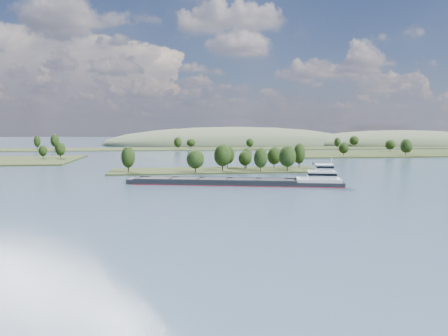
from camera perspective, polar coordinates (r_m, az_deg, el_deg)
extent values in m
plane|color=#3B5667|center=(150.29, 1.61, -2.61)|extent=(1800.00, 1800.00, 0.00)
cube|color=#232E14|center=(209.32, -1.04, -0.38)|extent=(100.00, 30.00, 1.20)
cylinder|color=black|center=(200.11, 4.79, 0.04)|extent=(0.50, 0.50, 3.64)
ellipsoid|color=black|center=(199.74, 4.81, 1.36)|extent=(6.51, 6.51, 9.36)
cylinder|color=black|center=(219.89, 0.46, 0.53)|extent=(0.50, 0.50, 3.68)
ellipsoid|color=black|center=(219.55, 0.46, 1.75)|extent=(7.26, 7.26, 9.46)
cylinder|color=black|center=(203.88, -0.19, 0.22)|extent=(0.50, 0.50, 4.15)
ellipsoid|color=black|center=(203.49, -0.19, 1.70)|extent=(8.11, 8.11, 10.67)
cylinder|color=black|center=(214.98, 2.76, 0.31)|extent=(0.50, 0.50, 2.92)
ellipsoid|color=black|center=(214.70, 2.77, 1.30)|extent=(6.61, 6.61, 7.50)
cylinder|color=black|center=(197.12, -3.76, -0.07)|extent=(0.50, 0.50, 3.38)
ellipsoid|color=black|center=(196.77, -3.76, 1.17)|extent=(8.04, 8.04, 8.70)
cylinder|color=black|center=(203.06, -12.39, 0.04)|extent=(0.50, 0.50, 3.84)
ellipsoid|color=black|center=(202.68, -12.42, 1.41)|extent=(6.25, 6.25, 9.88)
cylinder|color=black|center=(216.35, 2.94, 0.39)|extent=(0.50, 0.50, 3.29)
ellipsoid|color=black|center=(216.03, 2.95, 1.50)|extent=(5.51, 5.51, 8.46)
cylinder|color=black|center=(222.04, 9.78, 0.55)|extent=(0.50, 0.50, 4.06)
ellipsoid|color=black|center=(221.68, 9.80, 1.88)|extent=(6.08, 6.08, 10.43)
cylinder|color=black|center=(204.69, 8.25, 0.15)|extent=(0.50, 0.50, 3.90)
ellipsoid|color=black|center=(204.31, 8.27, 1.54)|extent=(8.11, 8.11, 10.04)
cylinder|color=black|center=(219.89, 6.56, 0.46)|extent=(0.50, 0.50, 3.45)
ellipsoid|color=black|center=(219.57, 6.58, 1.60)|extent=(7.06, 7.06, 8.86)
cylinder|color=black|center=(303.39, -20.57, 1.51)|extent=(0.50, 0.50, 3.45)
ellipsoid|color=black|center=(303.16, -20.60, 2.34)|extent=(6.56, 6.56, 8.87)
cylinder|color=black|center=(307.49, -22.55, 1.44)|extent=(0.50, 0.50, 2.84)
ellipsoid|color=black|center=(307.30, -22.58, 2.11)|extent=(5.34, 5.34, 7.30)
cylinder|color=black|center=(323.64, 15.33, 1.85)|extent=(0.50, 0.50, 3.15)
ellipsoid|color=black|center=(323.43, 15.35, 2.56)|extent=(7.34, 7.34, 8.10)
cylinder|color=black|center=(340.03, 22.64, 1.86)|extent=(0.50, 0.50, 3.96)
ellipsoid|color=black|center=(339.81, 22.67, 2.70)|extent=(7.99, 7.99, 10.18)
cylinder|color=black|center=(355.17, 22.90, 1.90)|extent=(0.50, 0.50, 3.00)
ellipsoid|color=black|center=(354.99, 22.93, 2.51)|extent=(6.03, 6.03, 7.71)
cylinder|color=black|center=(391.91, 20.86, 2.26)|extent=(0.50, 0.50, 3.26)
ellipsoid|color=black|center=(391.74, 20.88, 2.87)|extent=(8.39, 8.39, 8.39)
cube|color=#232E14|center=(428.08, -4.46, 2.49)|extent=(900.00, 60.00, 1.20)
cylinder|color=black|center=(441.99, -23.19, 2.53)|extent=(0.50, 0.50, 4.30)
ellipsoid|color=black|center=(441.81, -23.21, 3.23)|extent=(5.95, 5.95, 11.05)
cylinder|color=black|center=(441.65, 14.58, 2.73)|extent=(0.50, 0.50, 3.50)
ellipsoid|color=black|center=(441.49, 14.59, 3.30)|extent=(6.11, 6.11, 9.00)
cylinder|color=black|center=(433.48, -4.33, 2.81)|extent=(0.50, 0.50, 3.05)
ellipsoid|color=black|center=(433.34, -4.33, 3.32)|extent=(8.82, 8.82, 7.84)
cylinder|color=black|center=(483.60, 16.60, 2.90)|extent=(0.50, 0.50, 3.79)
ellipsoid|color=black|center=(483.44, 16.62, 3.47)|extent=(9.80, 9.80, 9.76)
cylinder|color=black|center=(436.74, -21.20, 2.59)|extent=(0.50, 0.50, 4.65)
ellipsoid|color=black|center=(436.54, -21.23, 3.36)|extent=(7.80, 7.80, 11.95)
cylinder|color=black|center=(426.29, 3.39, 2.78)|extent=(0.50, 0.50, 3.22)
ellipsoid|color=black|center=(426.13, 3.39, 3.33)|extent=(7.35, 7.35, 8.29)
cylinder|color=black|center=(410.50, -6.06, 2.71)|extent=(0.50, 0.50, 3.78)
ellipsoid|color=black|center=(410.31, -6.06, 3.38)|extent=(7.14, 7.14, 9.71)
ellipsoid|color=#404D35|center=(572.76, 22.08, 2.82)|extent=(260.00, 140.00, 36.00)
ellipsoid|color=#404D35|center=(533.97, 1.38, 3.05)|extent=(320.00, 160.00, 44.00)
cube|color=black|center=(159.11, 1.56, -2.00)|extent=(76.38, 28.75, 2.10)
cube|color=maroon|center=(159.17, 1.56, -2.15)|extent=(76.61, 28.99, 0.24)
cube|color=black|center=(164.46, -0.93, -1.29)|extent=(57.40, 15.49, 0.76)
cube|color=black|center=(155.26, -1.41, -1.68)|extent=(57.40, 15.49, 0.76)
cube|color=black|center=(159.88, -1.17, -1.53)|extent=(57.65, 22.95, 0.29)
cube|color=black|center=(164.17, -8.45, -1.31)|extent=(10.32, 9.77, 0.33)
cube|color=black|center=(161.68, -4.86, -1.37)|extent=(10.32, 9.77, 0.33)
cube|color=black|center=(159.84, -1.17, -1.43)|extent=(10.32, 9.77, 0.33)
cube|color=black|center=(158.68, 2.59, -1.48)|extent=(10.32, 9.77, 0.33)
cube|color=black|center=(158.22, 6.40, -1.53)|extent=(10.32, 9.77, 0.33)
cube|color=black|center=(167.26, -11.76, -1.62)|extent=(4.97, 9.05, 1.91)
cylinder|color=black|center=(166.80, -11.46, -1.17)|extent=(0.28, 0.28, 2.10)
cube|color=silver|center=(158.85, 12.27, -1.54)|extent=(17.13, 12.78, 1.15)
cube|color=silver|center=(158.73, 12.63, -0.86)|extent=(11.19, 9.83, 2.87)
cube|color=black|center=(158.69, 12.63, -0.72)|extent=(11.43, 10.07, 0.86)
cube|color=silver|center=(158.58, 12.99, 0.03)|extent=(7.01, 7.01, 2.10)
cube|color=black|center=(158.55, 12.99, 0.17)|extent=(7.24, 7.24, 0.76)
cube|color=silver|center=(158.48, 13.00, 0.45)|extent=(7.48, 7.48, 0.19)
cylinder|color=silver|center=(158.66, 13.86, 0.85)|extent=(0.23, 0.23, 2.49)
cylinder|color=black|center=(160.97, 11.54, 0.61)|extent=(0.58, 0.58, 1.15)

